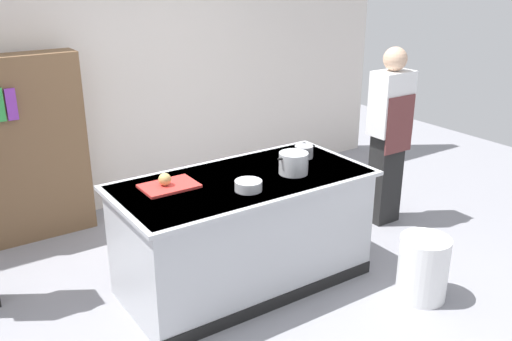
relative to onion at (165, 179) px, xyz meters
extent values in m
plane|color=gray|center=(0.57, -0.16, -0.97)|extent=(10.00, 10.00, 0.00)
cube|color=silver|center=(0.57, 1.94, 0.53)|extent=(6.40, 0.12, 3.00)
cube|color=#B7BABF|center=(0.57, -0.16, -0.52)|extent=(1.90, 0.90, 0.90)
cube|color=#B7BABF|center=(0.57, -0.16, -0.08)|extent=(1.98, 0.98, 0.03)
cube|color=black|center=(0.57, -0.62, -0.92)|extent=(1.90, 0.01, 0.10)
cube|color=red|center=(0.03, -0.01, -0.06)|extent=(0.40, 0.28, 0.02)
sphere|color=tan|center=(0.00, 0.00, 0.00)|extent=(0.09, 0.09, 0.09)
cylinder|color=#B7BABF|center=(0.95, -0.28, 0.02)|extent=(0.23, 0.23, 0.17)
cube|color=black|center=(0.82, -0.28, 0.08)|extent=(0.04, 0.02, 0.01)
cube|color=black|center=(1.08, -0.28, 0.08)|extent=(0.04, 0.02, 0.01)
cylinder|color=#99999E|center=(1.25, -0.04, -0.02)|extent=(0.15, 0.15, 0.10)
cube|color=black|center=(1.16, -0.04, 0.02)|extent=(0.04, 0.02, 0.01)
cube|color=black|center=(1.34, -0.04, 0.02)|extent=(0.04, 0.02, 0.01)
cylinder|color=#B7BABF|center=(0.48, -0.38, -0.03)|extent=(0.20, 0.20, 0.07)
cylinder|color=white|center=(1.59, -1.10, -0.72)|extent=(0.38, 0.38, 0.50)
cube|color=black|center=(2.35, 0.04, -0.52)|extent=(0.28, 0.20, 0.90)
cube|color=white|center=(2.35, 0.04, 0.23)|extent=(0.38, 0.24, 0.60)
sphere|color=#D3AA8C|center=(2.35, 0.04, 0.64)|extent=(0.22, 0.22, 0.22)
cube|color=brown|center=(2.35, -0.08, 0.05)|extent=(0.34, 0.02, 0.54)
cube|color=brown|center=(-0.62, 1.64, -0.12)|extent=(1.10, 0.28, 1.70)
cube|color=purple|center=(-0.69, 1.48, 0.35)|extent=(0.08, 0.03, 0.27)
camera|label=1|loc=(-1.57, -3.51, 1.49)|focal=39.57mm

